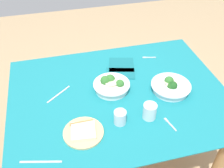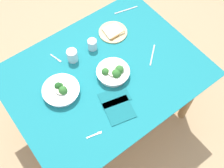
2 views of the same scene
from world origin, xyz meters
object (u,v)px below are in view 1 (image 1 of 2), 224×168
object	(u,v)px
table_knife_right	(41,162)
water_glass_side	(120,117)
table_knife_left	(59,94)
fork_by_near_bowl	(149,57)
broccoli_bowl_far	(171,87)
napkin_folded_upper	(120,73)
water_glass_center	(150,111)
fork_by_far_bowl	(170,124)
bread_side_plate	(83,132)
napkin_folded_lower	(121,65)
broccoli_bowl_near	(111,85)

from	to	relation	value
table_knife_right	water_glass_side	bearing A→B (deg)	32.61
table_knife_left	fork_by_near_bowl	bearing A→B (deg)	160.26
broccoli_bowl_far	fork_by_near_bowl	distance (m)	0.38
table_knife_left	napkin_folded_upper	size ratio (longest dim) A/B	0.96
water_glass_center	fork_by_far_bowl	bearing A→B (deg)	140.02
bread_side_plate	napkin_folded_lower	world-z (taller)	bread_side_plate
broccoli_bowl_far	fork_by_near_bowl	bearing A→B (deg)	-89.18
fork_by_near_bowl	water_glass_side	bearing A→B (deg)	69.89
napkin_folded_upper	fork_by_far_bowl	bearing A→B (deg)	106.04
water_glass_side	napkin_folded_lower	xyz separation A→B (m)	(-0.16, -0.52, -0.04)
broccoli_bowl_near	table_knife_right	bearing A→B (deg)	43.51
broccoli_bowl_far	broccoli_bowl_near	bearing A→B (deg)	-15.52
water_glass_side	table_knife_left	world-z (taller)	water_glass_side
broccoli_bowl_far	fork_by_far_bowl	xyz separation A→B (m)	(0.12, 0.26, -0.03)
water_glass_side	bread_side_plate	bearing A→B (deg)	6.82
fork_by_far_bowl	water_glass_side	bearing A→B (deg)	59.29
water_glass_center	water_glass_side	bearing A→B (deg)	-0.26
table_knife_right	napkin_folded_lower	world-z (taller)	napkin_folded_lower
water_glass_center	napkin_folded_lower	distance (m)	0.53
water_glass_center	water_glass_side	world-z (taller)	water_glass_center
water_glass_center	napkin_folded_upper	xyz separation A→B (m)	(0.05, -0.43, -0.04)
table_knife_left	table_knife_right	bearing A→B (deg)	35.28
bread_side_plate	water_glass_side	bearing A→B (deg)	-173.18
bread_side_plate	table_knife_right	distance (m)	0.26
water_glass_center	fork_by_near_bowl	bearing A→B (deg)	-110.01
table_knife_left	broccoli_bowl_near	bearing A→B (deg)	135.11
bread_side_plate	fork_by_near_bowl	size ratio (longest dim) A/B	2.19
broccoli_bowl_far	napkin_folded_lower	size ratio (longest dim) A/B	1.42
broccoli_bowl_near	fork_by_far_bowl	bearing A→B (deg)	123.96
fork_by_near_bowl	water_glass_center	bearing A→B (deg)	83.72
broccoli_bowl_near	broccoli_bowl_far	bearing A→B (deg)	164.48
napkin_folded_upper	napkin_folded_lower	xyz separation A→B (m)	(-0.03, -0.10, 0.00)
fork_by_near_bowl	napkin_folded_upper	world-z (taller)	napkin_folded_upper
broccoli_bowl_near	fork_by_near_bowl	world-z (taller)	broccoli_bowl_near
broccoli_bowl_near	fork_by_near_bowl	size ratio (longest dim) A/B	2.33
fork_by_far_bowl	napkin_folded_upper	size ratio (longest dim) A/B	0.52
water_glass_side	table_knife_right	bearing A→B (deg)	19.11
fork_by_near_bowl	table_knife_right	distance (m)	1.09
broccoli_bowl_near	water_glass_side	bearing A→B (deg)	85.84
fork_by_near_bowl	table_knife_right	size ratio (longest dim) A/B	0.49
fork_by_near_bowl	napkin_folded_lower	size ratio (longest dim) A/B	0.56
bread_side_plate	table_knife_right	bearing A→B (deg)	29.01
broccoli_bowl_near	table_knife_left	world-z (taller)	broccoli_bowl_near
broccoli_bowl_near	water_glass_side	xyz separation A→B (m)	(0.02, 0.29, 0.01)
broccoli_bowl_near	napkin_folded_upper	distance (m)	0.18
fork_by_near_bowl	broccoli_bowl_near	bearing A→B (deg)	51.71
water_glass_side	fork_by_far_bowl	bearing A→B (deg)	163.40
broccoli_bowl_far	table_knife_right	world-z (taller)	broccoli_bowl_far
fork_by_far_bowl	napkin_folded_lower	distance (m)	0.61
table_knife_left	table_knife_right	size ratio (longest dim) A/B	0.94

